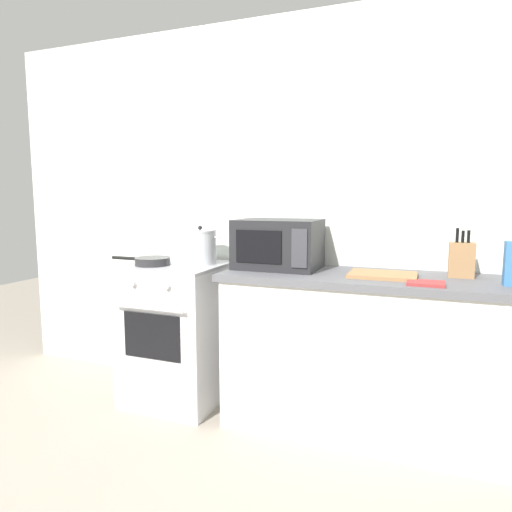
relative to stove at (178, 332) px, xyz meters
The scene contains 11 objects.
ground_plane 0.83m from the stove, 59.70° to the right, with size 10.00×10.00×0.00m, color #9E9384.
back_wall 1.09m from the stove, 29.72° to the left, with size 4.40×0.10×2.50m, color silver.
lower_cabinet_right 1.25m from the stove, ahead, with size 1.64×0.56×0.88m, color white.
countertop_right 1.33m from the stove, ahead, with size 1.70×0.60×0.04m, color #59595E.
stove is the anchor object (origin of this frame).
stock_pot 0.59m from the stove, 27.76° to the left, with size 0.30×0.21×0.25m.
frying_pan 0.51m from the stove, 144.45° to the right, with size 0.43×0.23×0.05m.
microwave 0.91m from the stove, ahead, with size 0.50×0.37×0.30m.
cutting_board 1.39m from the stove, ahead, with size 0.36×0.26×0.02m, color #997047.
knife_block 1.80m from the stove, ahead, with size 0.13×0.10×0.27m.
oven_mitt 1.61m from the stove, ahead, with size 0.18×0.14×0.02m, color #993333.
Camera 1 is at (1.19, -1.94, 1.35)m, focal length 31.73 mm.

